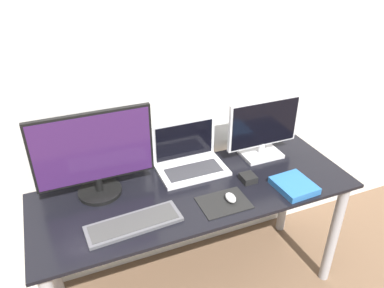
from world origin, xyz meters
TOP-DOWN VIEW (x-y plane):
  - wall_back at (0.00, 0.66)m, footprint 7.00×0.05m
  - desk at (0.00, 0.30)m, footprint 1.66×0.60m
  - monitor_left at (-0.46, 0.46)m, footprint 0.57×0.22m
  - monitor_right at (0.48, 0.46)m, footprint 0.44×0.16m
  - laptop at (0.04, 0.51)m, footprint 0.37×0.25m
  - keyboard at (-0.37, 0.16)m, footprint 0.44×0.17m
  - mousepad at (0.08, 0.15)m, footprint 0.24×0.18m
  - mouse at (0.12, 0.15)m, footprint 0.05×0.07m
  - book at (0.47, 0.12)m, footprint 0.19×0.21m
  - power_brick at (0.28, 0.26)m, footprint 0.07×0.08m

SIDE VIEW (x-z plane):
  - desk at x=0.00m, z-range 0.23..0.97m
  - mousepad at x=0.08m, z-range 0.74..0.74m
  - keyboard at x=-0.37m, z-range 0.74..0.75m
  - book at x=0.47m, z-range 0.74..0.77m
  - power_brick at x=0.28m, z-range 0.74..0.77m
  - mouse at x=0.12m, z-range 0.74..0.78m
  - laptop at x=0.04m, z-range 0.67..0.92m
  - monitor_right at x=0.48m, z-range 0.74..1.09m
  - monitor_left at x=-0.46m, z-range 0.74..1.19m
  - wall_back at x=0.00m, z-range 0.00..2.50m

